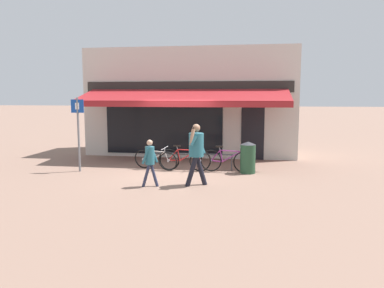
% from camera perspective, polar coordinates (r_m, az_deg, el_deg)
% --- Properties ---
extents(ground_plane, '(160.00, 160.00, 0.00)m').
position_cam_1_polar(ground_plane, '(12.37, -3.13, -4.48)').
color(ground_plane, '#846656').
extents(shop_front, '(8.84, 4.98, 4.51)m').
position_cam_1_polar(shop_front, '(16.66, 0.06, 6.38)').
color(shop_front, beige).
rests_on(shop_front, ground_plane).
extents(bike_rack_rail, '(3.04, 0.04, 0.57)m').
position_cam_1_polar(bike_rack_rail, '(12.93, -0.42, -1.85)').
color(bike_rack_rail, '#47494F').
rests_on(bike_rack_rail, ground_plane).
extents(bicycle_silver, '(1.64, 0.67, 0.82)m').
position_cam_1_polar(bicycle_silver, '(13.01, -5.62, -2.32)').
color(bicycle_silver, black).
rests_on(bicycle_silver, ground_plane).
extents(bicycle_red, '(1.81, 0.52, 0.89)m').
position_cam_1_polar(bicycle_red, '(12.69, -1.18, -2.37)').
color(bicycle_red, black).
rests_on(bicycle_red, ground_plane).
extents(bicycle_purple, '(1.85, 0.52, 0.88)m').
position_cam_1_polar(bicycle_purple, '(12.53, 5.39, -2.52)').
color(bicycle_purple, black).
rests_on(bicycle_purple, ground_plane).
extents(pedestrian_adult, '(0.61, 0.73, 1.77)m').
position_cam_1_polar(pedestrian_adult, '(10.52, 0.66, -0.65)').
color(pedestrian_adult, black).
rests_on(pedestrian_adult, ground_plane).
extents(pedestrian_child, '(0.47, 0.38, 1.34)m').
position_cam_1_polar(pedestrian_child, '(10.49, -6.43, -2.12)').
color(pedestrian_child, '#282D47').
rests_on(pedestrian_child, ground_plane).
extents(litter_bin, '(0.51, 0.51, 1.05)m').
position_cam_1_polar(litter_bin, '(12.44, 8.51, -2.03)').
color(litter_bin, '#23472D').
rests_on(litter_bin, ground_plane).
extents(parking_sign, '(0.44, 0.07, 2.48)m').
position_cam_1_polar(parking_sign, '(13.03, -16.95, 2.54)').
color(parking_sign, slate).
rests_on(parking_sign, ground_plane).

